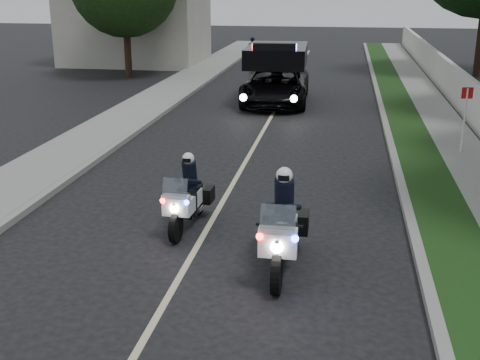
# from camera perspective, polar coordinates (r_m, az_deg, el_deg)

# --- Properties ---
(ground) EXTENTS (120.00, 120.00, 0.00)m
(ground) POSITION_cam_1_polar(r_m,az_deg,el_deg) (11.79, -3.90, -6.00)
(ground) COLOR black
(ground) RESTS_ON ground
(curb_right) EXTENTS (0.20, 60.00, 0.15)m
(curb_right) POSITION_cam_1_polar(r_m,az_deg,el_deg) (21.05, 13.54, 4.57)
(curb_right) COLOR gray
(curb_right) RESTS_ON ground
(grass_verge) EXTENTS (1.20, 60.00, 0.16)m
(grass_verge) POSITION_cam_1_polar(r_m,az_deg,el_deg) (21.11, 15.44, 4.47)
(grass_verge) COLOR #193814
(grass_verge) RESTS_ON ground
(sidewalk_right) EXTENTS (1.40, 60.00, 0.16)m
(sidewalk_right) POSITION_cam_1_polar(r_m,az_deg,el_deg) (21.29, 18.93, 4.25)
(sidewalk_right) COLOR gray
(sidewalk_right) RESTS_ON ground
(curb_left) EXTENTS (0.20, 60.00, 0.15)m
(curb_left) POSITION_cam_1_polar(r_m,az_deg,el_deg) (22.03, -8.31, 5.48)
(curb_left) COLOR gray
(curb_left) RESTS_ON ground
(sidewalk_left) EXTENTS (2.00, 60.00, 0.16)m
(sidewalk_left) POSITION_cam_1_polar(r_m,az_deg,el_deg) (22.39, -11.01, 5.54)
(sidewalk_left) COLOR gray
(sidewalk_left) RESTS_ON ground
(building_far) EXTENTS (8.00, 6.00, 7.00)m
(building_far) POSITION_cam_1_polar(r_m,az_deg,el_deg) (38.59, -9.80, 15.87)
(building_far) COLOR #A8A396
(building_far) RESTS_ON ground
(lane_marking) EXTENTS (0.12, 50.00, 0.01)m
(lane_marking) POSITION_cam_1_polar(r_m,az_deg,el_deg) (21.17, 2.37, 4.94)
(lane_marking) COLOR #BFB78C
(lane_marking) RESTS_ON ground
(police_moto_left) EXTENTS (0.73, 1.86, 1.55)m
(police_moto_left) POSITION_cam_1_polar(r_m,az_deg,el_deg) (12.61, -4.86, -4.38)
(police_moto_left) COLOR silver
(police_moto_left) RESTS_ON ground
(police_moto_right) EXTENTS (0.77, 2.14, 1.81)m
(police_moto_right) POSITION_cam_1_polar(r_m,az_deg,el_deg) (10.87, 3.89, -8.19)
(police_moto_right) COLOR silver
(police_moto_right) RESTS_ON ground
(police_suv) EXTENTS (2.79, 5.67, 2.71)m
(police_suv) POSITION_cam_1_polar(r_m,az_deg,el_deg) (25.53, 3.33, 7.18)
(police_suv) COLOR black
(police_suv) RESTS_ON ground
(bicycle) EXTENTS (0.74, 1.86, 0.96)m
(bicycle) POSITION_cam_1_polar(r_m,az_deg,el_deg) (36.37, 1.14, 10.46)
(bicycle) COLOR black
(bicycle) RESTS_ON ground
(cyclist) EXTENTS (0.59, 0.43, 1.54)m
(cyclist) POSITION_cam_1_polar(r_m,az_deg,el_deg) (36.37, 1.14, 10.46)
(cyclist) COLOR black
(cyclist) RESTS_ON ground
(sign_post) EXTENTS (0.36, 0.36, 2.07)m
(sign_post) POSITION_cam_1_polar(r_m,az_deg,el_deg) (18.65, 19.84, 2.05)
(sign_post) COLOR #B8100D
(sign_post) RESTS_ON ground
(tree_right_d) EXTENTS (9.57, 9.57, 13.59)m
(tree_right_d) POSITION_cam_1_polar(r_m,az_deg,el_deg) (35.33, 21.14, 9.05)
(tree_right_d) COLOR #143612
(tree_right_d) RESTS_ON ground
(tree_left_near) EXTENTS (6.15, 6.15, 9.34)m
(tree_left_near) POSITION_cam_1_polar(r_m,az_deg,el_deg) (33.31, -10.30, 9.48)
(tree_left_near) COLOR #1B3A13
(tree_left_near) RESTS_ON ground
(tree_left_far) EXTENTS (6.85, 6.85, 10.39)m
(tree_left_far) POSITION_cam_1_polar(r_m,az_deg,el_deg) (43.19, -6.94, 11.53)
(tree_left_far) COLOR black
(tree_left_far) RESTS_ON ground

